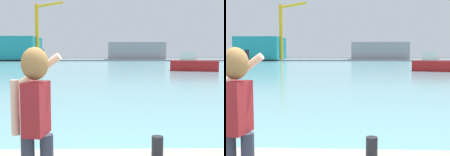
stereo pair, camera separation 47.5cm
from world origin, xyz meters
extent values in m
plane|color=#334751|center=(0.00, 50.00, 0.00)|extent=(220.00, 220.00, 0.00)
cube|color=#6BA8B2|center=(0.00, 52.00, 0.01)|extent=(140.00, 100.00, 0.02)
cube|color=gray|center=(0.00, 92.00, 0.21)|extent=(140.00, 20.00, 0.42)
cube|color=maroon|center=(-0.65, 0.00, 1.59)|extent=(0.25, 0.37, 0.56)
sphere|color=#E0B293|center=(-0.65, 0.00, 2.05)|extent=(0.22, 0.22, 0.22)
ellipsoid|color=olive|center=(-0.65, -0.02, 2.06)|extent=(0.28, 0.26, 0.34)
cylinder|color=#E0B293|center=(-0.67, 0.22, 1.97)|extent=(0.53, 0.16, 0.40)
cube|color=black|center=(-0.65, 0.34, 2.14)|extent=(0.02, 0.07, 0.14)
cylinder|color=black|center=(0.89, 1.49, 0.68)|extent=(0.18, 0.18, 0.36)
cube|color=#B21919|center=(11.03, 33.16, 0.65)|extent=(6.09, 4.01, 1.27)
cube|color=silver|center=(10.36, 33.42, 1.81)|extent=(2.43, 2.20, 1.04)
cube|color=teal|center=(-27.20, 86.40, 3.78)|extent=(12.99, 12.39, 6.72)
cube|color=gray|center=(9.32, 90.11, 3.03)|extent=(17.38, 10.42, 5.23)
cylinder|color=yellow|center=(-20.42, 84.39, 8.55)|extent=(1.00, 1.00, 16.26)
cylinder|color=yellow|center=(-16.14, 80.78, 15.87)|extent=(9.00, 7.74, 0.70)
camera|label=1|loc=(0.09, -3.04, 2.17)|focal=47.00mm
camera|label=2|loc=(0.56, -3.04, 2.17)|focal=47.00mm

